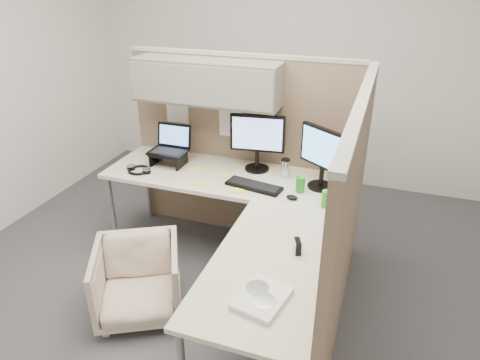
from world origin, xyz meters
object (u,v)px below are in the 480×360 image
(desk, at_px, (238,208))
(office_chair, at_px, (138,277))
(monitor_left, at_px, (257,138))
(keyboard, at_px, (254,186))

(desk, xyz_separation_m, office_chair, (-0.56, -0.49, -0.39))
(monitor_left, bearing_deg, keyboard, -84.12)
(office_chair, xyz_separation_m, monitor_left, (0.52, 1.08, 0.71))
(monitor_left, xyz_separation_m, keyboard, (0.08, -0.32, -0.26))
(desk, xyz_separation_m, monitor_left, (-0.04, 0.59, 0.32))
(monitor_left, height_order, keyboard, monitor_left)
(desk, bearing_deg, monitor_left, 93.89)
(office_chair, bearing_deg, keyboard, 24.01)
(desk, relative_size, keyboard, 4.63)
(monitor_left, distance_m, keyboard, 0.42)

